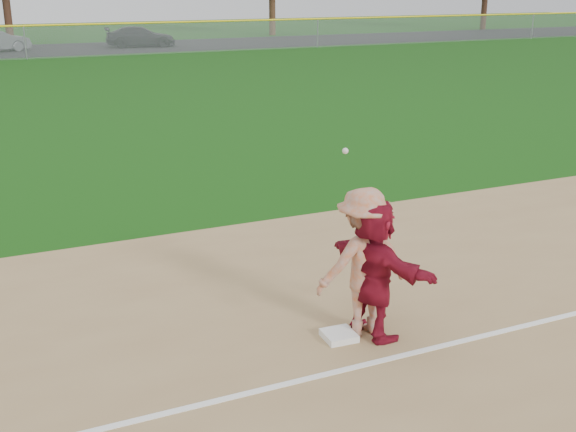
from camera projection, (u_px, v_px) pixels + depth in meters
name	position (u px, v px, depth m)	size (l,w,h in m)	color
ground	(334.00, 339.00, 9.71)	(160.00, 160.00, 0.00)	#13470D
foul_line	(365.00, 365.00, 9.01)	(60.00, 0.10, 0.01)	white
parking_asphalt	(18.00, 51.00, 49.45)	(120.00, 10.00, 0.01)	black
first_base	(339.00, 335.00, 9.67)	(0.41, 0.41, 0.09)	white
base_runner	(374.00, 269.00, 9.49)	(1.78, 0.57, 1.92)	maroon
car_right	(140.00, 37.00, 52.23)	(2.02, 4.97, 1.44)	black
first_base_play	(363.00, 262.00, 9.57)	(1.32, 0.76, 2.61)	#9A9B9D
outfield_fence	(23.00, 26.00, 43.66)	(110.00, 0.12, 110.00)	#999EA0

